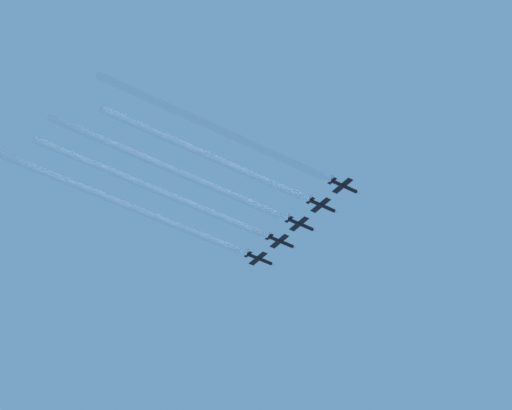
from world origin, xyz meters
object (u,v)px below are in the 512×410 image
(jet_inner_left, at_px, (281,242))
(jet_inner_right, at_px, (323,206))
(jet_far_left, at_px, (260,259))
(jet_center, at_px, (301,225))
(jet_far_right, at_px, (345,186))

(jet_inner_left, distance_m, jet_inner_right, 22.50)
(jet_inner_right, bearing_deg, jet_far_left, -179.74)
(jet_far_left, xyz_separation_m, jet_inner_right, (34.33, 0.15, 0.63))
(jet_far_left, height_order, jet_center, jet_center)
(jet_inner_left, height_order, jet_inner_right, jet_inner_right)
(jet_far_left, bearing_deg, jet_inner_right, 0.26)
(jet_far_right, bearing_deg, jet_far_left, 179.58)
(jet_inner_left, bearing_deg, jet_far_right, -0.98)
(jet_far_left, bearing_deg, jet_far_right, -0.42)
(jet_inner_left, xyz_separation_m, jet_far_right, (34.36, -0.59, 0.33))
(jet_inner_left, relative_size, jet_inner_right, 1.00)
(jet_far_left, height_order, jet_inner_right, jet_inner_right)
(jet_far_right, bearing_deg, jet_inner_left, 179.02)
(jet_center, xyz_separation_m, jet_far_right, (23.07, -0.27, 0.38))
(jet_far_left, bearing_deg, jet_inner_left, 1.22)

